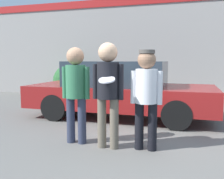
{
  "coord_description": "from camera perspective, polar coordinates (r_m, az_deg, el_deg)",
  "views": [
    {
      "loc": [
        0.91,
        -4.26,
        1.49
      ],
      "look_at": [
        -0.36,
        -0.09,
        0.98
      ],
      "focal_mm": 40.0,
      "sensor_mm": 36.0,
      "label": 1
    }
  ],
  "objects": [
    {
      "name": "parked_car_near",
      "position": [
        6.55,
        1.75,
        0.06
      ],
      "size": [
        4.75,
        1.95,
        1.47
      ],
      "color": "maroon",
      "rests_on": "ground"
    },
    {
      "name": "person_right",
      "position": [
        4.12,
        7.84,
        -0.26
      ],
      "size": [
        0.52,
        0.35,
        1.66
      ],
      "color": "black",
      "rests_on": "ground"
    },
    {
      "name": "person_middle_with_frisbee",
      "position": [
        4.16,
        -0.94,
        0.99
      ],
      "size": [
        0.54,
        0.57,
        1.78
      ],
      "color": "#665B4C",
      "rests_on": "ground"
    },
    {
      "name": "storefront_building",
      "position": [
        10.0,
        11.79,
        9.44
      ],
      "size": [
        24.0,
        0.22,
        3.95
      ],
      "color": "gray",
      "rests_on": "ground"
    },
    {
      "name": "person_left",
      "position": [
        4.47,
        -8.28,
        0.69
      ],
      "size": [
        0.52,
        0.35,
        1.72
      ],
      "color": "#2D3347",
      "rests_on": "ground"
    },
    {
      "name": "shrub",
      "position": [
        10.18,
        -9.58,
        1.94
      ],
      "size": [
        1.35,
        1.35,
        1.35
      ],
      "color": "#285B2D",
      "rests_on": "ground"
    },
    {
      "name": "ground_plane",
      "position": [
        4.6,
        4.65,
        -12.24
      ],
      "size": [
        56.0,
        56.0,
        0.0
      ],
      "primitive_type": "plane",
      "color": "#66635E"
    }
  ]
}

